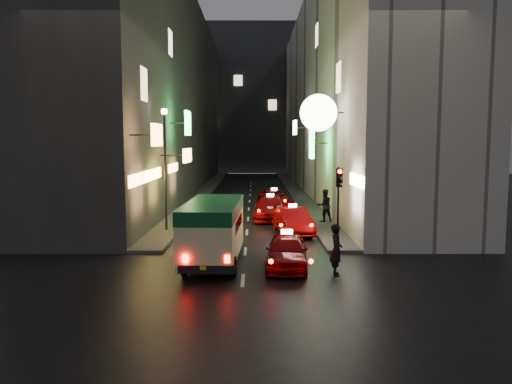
{
  "coord_description": "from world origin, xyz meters",
  "views": [
    {
      "loc": [
        0.41,
        -12.67,
        4.76
      ],
      "look_at": [
        0.47,
        13.0,
        2.12
      ],
      "focal_mm": 35.0,
      "sensor_mm": 36.0,
      "label": 1
    }
  ],
  "objects_px": {
    "taxi_near": "(287,248)",
    "lamp_post": "(165,161)",
    "minibus": "(213,225)",
    "traffic_light": "(339,190)",
    "pedestrian_crossing": "(336,246)"
  },
  "relations": [
    {
      "from": "traffic_light",
      "to": "lamp_post",
      "type": "height_order",
      "value": "lamp_post"
    },
    {
      "from": "lamp_post",
      "to": "traffic_light",
      "type": "bearing_deg",
      "value": -28.91
    },
    {
      "from": "minibus",
      "to": "pedestrian_crossing",
      "type": "relative_size",
      "value": 2.74
    },
    {
      "from": "taxi_near",
      "to": "pedestrian_crossing",
      "type": "distance_m",
      "value": 1.99
    },
    {
      "from": "lamp_post",
      "to": "pedestrian_crossing",
      "type": "bearing_deg",
      "value": -47.99
    },
    {
      "from": "minibus",
      "to": "traffic_light",
      "type": "xyz_separation_m",
      "value": [
        5.2,
        2.12,
        1.16
      ]
    },
    {
      "from": "minibus",
      "to": "lamp_post",
      "type": "height_order",
      "value": "lamp_post"
    },
    {
      "from": "pedestrian_crossing",
      "to": "traffic_light",
      "type": "distance_m",
      "value": 4.2
    },
    {
      "from": "lamp_post",
      "to": "taxi_near",
      "type": "bearing_deg",
      "value": -51.51
    },
    {
      "from": "taxi_near",
      "to": "traffic_light",
      "type": "distance_m",
      "value": 4.14
    },
    {
      "from": "taxi_near",
      "to": "lamp_post",
      "type": "xyz_separation_m",
      "value": [
        -5.81,
        7.31,
        2.97
      ]
    },
    {
      "from": "taxi_near",
      "to": "pedestrian_crossing",
      "type": "relative_size",
      "value": 2.34
    },
    {
      "from": "minibus",
      "to": "traffic_light",
      "type": "distance_m",
      "value": 5.73
    },
    {
      "from": "minibus",
      "to": "taxi_near",
      "type": "relative_size",
      "value": 1.17
    },
    {
      "from": "minibus",
      "to": "taxi_near",
      "type": "height_order",
      "value": "minibus"
    }
  ]
}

